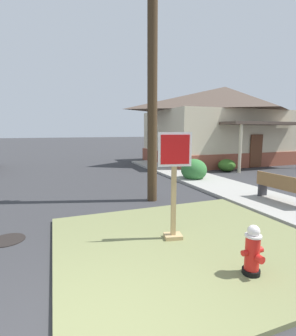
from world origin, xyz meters
The scene contains 10 objects.
grass_corner_patch centered at (2.38, 1.92, 0.04)m, with size 5.21×4.69×0.08m, color olive.
sidewalk_strip centered at (6.18, 6.19, 0.06)m, with size 2.20×17.07×0.12m, color #9E9B93.
fire_hydrant centered at (2.69, 0.54, 0.45)m, with size 0.38×0.34×0.80m.
stop_sign centered at (2.13, 2.14, 1.12)m, with size 0.66×0.35×2.19m.
manhole_cover centered at (-1.12, 3.46, 0.01)m, with size 0.70×0.70×0.02m, color black.
street_bench centered at (6.38, 3.25, 0.59)m, with size 0.46×1.74×0.85m.
utility_pole centered at (2.88, 5.21, 4.66)m, with size 1.74×0.31×8.96m.
corner_house centered at (11.64, 13.08, 2.76)m, with size 10.79×8.13×5.38m.
shrub_near_porch centered at (9.01, 9.21, 0.34)m, with size 0.96×0.96×0.69m, color #386823.
shrub_by_curb centered at (5.88, 7.56, 0.50)m, with size 1.18×1.18×1.01m, color #357436.
Camera 1 is at (-0.11, -2.28, 2.31)m, focal length 26.75 mm.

